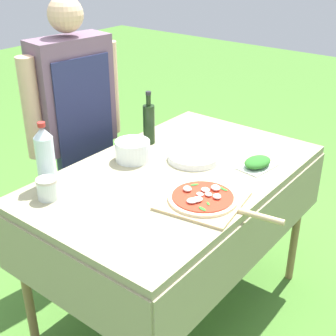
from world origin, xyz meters
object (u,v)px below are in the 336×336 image
Objects in this scene: pizza_on_peel at (205,199)px; herb_container at (257,163)px; person_cook at (76,120)px; sauce_jar at (48,190)px; mixing_tub at (133,151)px; oil_bottle at (149,123)px; plate_stack at (194,157)px; water_bottle at (45,157)px; prep_table at (176,188)px.

herb_container is (0.40, -0.01, 0.01)m from pizza_on_peel.
person_cook is at bearing 70.09° from pizza_on_peel.
herb_container is 0.92m from sauce_jar.
mixing_tub is (-0.06, -0.45, -0.03)m from person_cook.
mixing_tub is (-0.29, 0.50, 0.02)m from herb_container.
oil_bottle is 0.31m from plate_stack.
pizza_on_peel is 1.86× the size of oil_bottle.
water_bottle is 1.74× the size of mixing_tub.
water_bottle reaches higher than sauce_jar.
water_bottle is (-0.43, 0.34, 0.22)m from prep_table.
herb_container is at bearing -60.03° from mixing_tub.
sauce_jar is (-0.07, -0.08, -0.10)m from water_bottle.
oil_bottle is (0.14, -0.39, 0.03)m from person_cook.
prep_table is at bearing 50.71° from pizza_on_peel.
person_cook is 9.28× the size of mixing_tub.
pizza_on_peel is at bearing 178.12° from herb_container.
oil_bottle reaches higher than plate_stack.
mixing_tub is (0.12, 0.48, 0.03)m from pizza_on_peel.
prep_table is at bearing -27.40° from sauce_jar.
prep_table is 0.59m from water_bottle.
water_bottle is (-0.60, 0.05, 0.03)m from oil_bottle.
prep_table is 0.90× the size of person_cook.
person_cook is 0.95m from pizza_on_peel.
oil_bottle is at bearing 51.01° from pizza_on_peel.
person_cook is 0.41m from oil_bottle.
plate_stack is (0.58, -0.34, -0.12)m from water_bottle.
person_cook reaches higher than oil_bottle.
water_bottle reaches higher than herb_container.
prep_table is 5.04× the size of oil_bottle.
herb_container is at bearing -81.14° from oil_bottle.
oil_bottle is at bearing 117.50° from person_cook.
oil_bottle is 0.68m from sauce_jar.
mixing_tub is 0.29m from plate_stack.
person_cook is (0.03, 0.68, 0.16)m from prep_table.
sauce_jar is at bearing -176.71° from oil_bottle.
oil_bottle is at bearing 3.29° from sauce_jar.
sauce_jar reaches higher than herb_container.
mixing_tub reaches higher than prep_table.
plate_stack is at bearing 2.36° from prep_table.
oil_bottle is at bearing -4.28° from water_bottle.
person_cook is 0.68m from sauce_jar.
mixing_tub is 0.66× the size of plate_stack.
pizza_on_peel is at bearing 87.08° from person_cook.
prep_table is 8.34× the size of mixing_tub.
oil_bottle reaches higher than mixing_tub.
person_cook is 0.69m from plate_stack.
prep_table is at bearing 95.18° from person_cook.
sauce_jar is at bearing 152.60° from prep_table.
sauce_jar is (-0.50, 0.26, 0.12)m from prep_table.
sauce_jar is (-0.36, 0.51, 0.02)m from pizza_on_peel.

